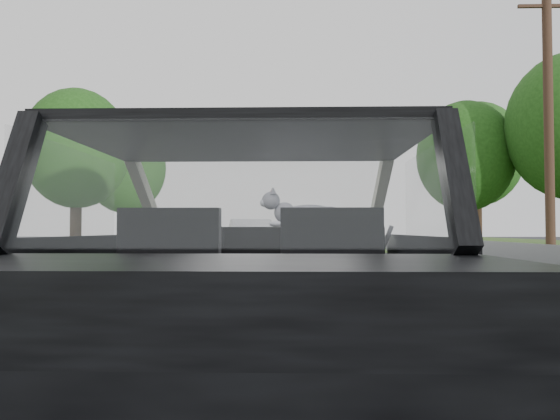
# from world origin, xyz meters

# --- Properties ---
(ground) EXTENTS (140.00, 140.00, 0.00)m
(ground) POSITION_xyz_m (0.00, 0.00, 0.00)
(ground) COLOR #333333
(ground) RESTS_ON ground
(subject_car) EXTENTS (1.80, 4.00, 1.45)m
(subject_car) POSITION_xyz_m (0.00, 0.00, 0.72)
(subject_car) COLOR black
(subject_car) RESTS_ON ground
(dashboard) EXTENTS (1.58, 0.45, 0.30)m
(dashboard) POSITION_xyz_m (0.00, 0.62, 0.85)
(dashboard) COLOR black
(dashboard) RESTS_ON subject_car
(driver_seat) EXTENTS (0.50, 0.72, 0.42)m
(driver_seat) POSITION_xyz_m (-0.40, -0.29, 0.88)
(driver_seat) COLOR #262629
(driver_seat) RESTS_ON subject_car
(passenger_seat) EXTENTS (0.50, 0.72, 0.42)m
(passenger_seat) POSITION_xyz_m (0.40, -0.29, 0.88)
(passenger_seat) COLOR #262629
(passenger_seat) RESTS_ON subject_car
(steering_wheel) EXTENTS (0.36, 0.36, 0.04)m
(steering_wheel) POSITION_xyz_m (-0.40, 0.33, 0.92)
(steering_wheel) COLOR black
(steering_wheel) RESTS_ON dashboard
(cat) EXTENTS (0.61, 0.27, 0.27)m
(cat) POSITION_xyz_m (0.32, 0.64, 1.09)
(cat) COLOR gray
(cat) RESTS_ON dashboard
(guardrail) EXTENTS (0.05, 90.00, 0.32)m
(guardrail) POSITION_xyz_m (4.30, 10.00, 0.58)
(guardrail) COLOR gray
(guardrail) RESTS_ON ground
(other_car) EXTENTS (2.35, 4.34, 1.35)m
(other_car) POSITION_xyz_m (-1.35, 16.33, 0.68)
(other_car) COLOR #BABCBF
(other_car) RESTS_ON ground
(highway_sign) EXTENTS (0.24, 0.90, 2.24)m
(highway_sign) POSITION_xyz_m (6.50, 19.06, 1.12)
(highway_sign) COLOR #0E4815
(highway_sign) RESTS_ON ground
(utility_pole) EXTENTS (0.31, 0.31, 8.77)m
(utility_pole) POSITION_xyz_m (8.00, 13.76, 4.38)
(utility_pole) COLOR #30221B
(utility_pole) RESTS_ON ground
(tree_2) EXTENTS (5.69, 5.69, 6.70)m
(tree_2) POSITION_xyz_m (8.05, 22.09, 3.35)
(tree_2) COLOR #183E10
(tree_2) RESTS_ON ground
(tree_3) EXTENTS (7.20, 7.20, 9.55)m
(tree_3) POSITION_xyz_m (12.83, 34.92, 4.78)
(tree_3) COLOR #183E10
(tree_3) RESTS_ON ground
(tree_5) EXTENTS (5.11, 5.11, 7.13)m
(tree_5) POSITION_xyz_m (-9.64, 21.09, 3.56)
(tree_5) COLOR #183E10
(tree_5) RESTS_ON ground
(tree_6) EXTENTS (5.49, 5.49, 7.16)m
(tree_6) POSITION_xyz_m (-9.84, 28.78, 3.58)
(tree_6) COLOR #183E10
(tree_6) RESTS_ON ground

